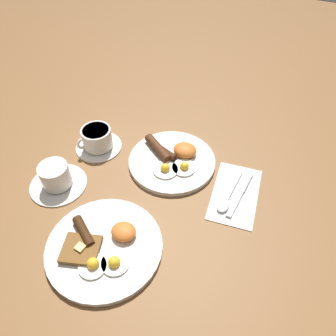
# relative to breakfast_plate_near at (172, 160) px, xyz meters

# --- Properties ---
(ground_plane) EXTENTS (3.00, 3.00, 0.00)m
(ground_plane) POSITION_rel_breakfast_plate_near_xyz_m (-0.00, 0.00, -0.01)
(ground_plane) COLOR brown
(breakfast_plate_near) EXTENTS (0.26, 0.26, 0.05)m
(breakfast_plate_near) POSITION_rel_breakfast_plate_near_xyz_m (0.00, 0.00, 0.00)
(breakfast_plate_near) COLOR silver
(breakfast_plate_near) RESTS_ON ground_plane
(breakfast_plate_far) EXTENTS (0.28, 0.28, 0.04)m
(breakfast_plate_far) POSITION_rel_breakfast_plate_near_xyz_m (0.04, 0.33, -0.00)
(breakfast_plate_far) COLOR silver
(breakfast_plate_far) RESTS_ON ground_plane
(teacup_near) EXTENTS (0.14, 0.14, 0.07)m
(teacup_near) POSITION_rel_breakfast_plate_near_xyz_m (0.24, 0.03, 0.02)
(teacup_near) COLOR silver
(teacup_near) RESTS_ON ground_plane
(teacup_far) EXTENTS (0.16, 0.16, 0.07)m
(teacup_far) POSITION_rel_breakfast_plate_near_xyz_m (0.26, 0.21, 0.02)
(teacup_far) COLOR silver
(teacup_far) RESTS_ON ground_plane
(napkin) EXTENTS (0.14, 0.22, 0.01)m
(napkin) POSITION_rel_breakfast_plate_near_xyz_m (-0.21, 0.04, -0.01)
(napkin) COLOR white
(napkin) RESTS_ON ground_plane
(knife) EXTENTS (0.03, 0.17, 0.01)m
(knife) POSITION_rel_breakfast_plate_near_xyz_m (-0.22, 0.03, -0.01)
(knife) COLOR silver
(knife) RESTS_ON napkin
(spoon) EXTENTS (0.04, 0.16, 0.01)m
(spoon) POSITION_rel_breakfast_plate_near_xyz_m (-0.19, 0.08, -0.00)
(spoon) COLOR silver
(spoon) RESTS_ON napkin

